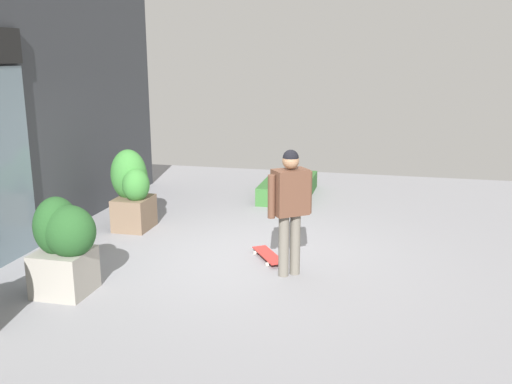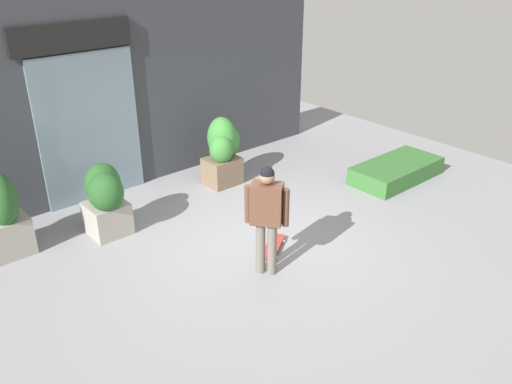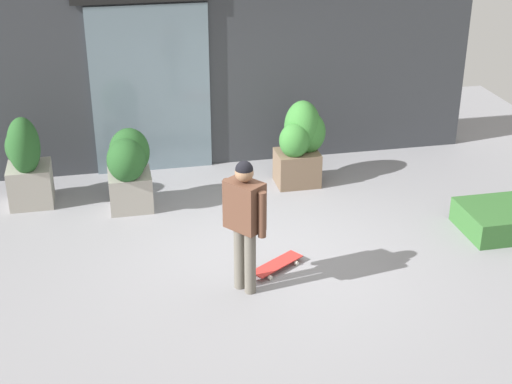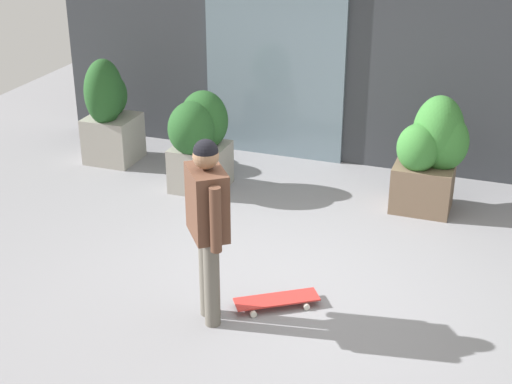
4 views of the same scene
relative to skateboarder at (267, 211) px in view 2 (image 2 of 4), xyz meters
name	(u,v)px [view 2 (image 2 of 4)]	position (x,y,z in m)	size (l,w,h in m)	color
ground_plane	(253,241)	(0.40, 0.76, -0.97)	(12.00, 12.00, 0.00)	gray
building_facade	(137,82)	(0.36, 3.86, 0.91)	(7.99, 0.31, 3.79)	#383A3F
skateboarder	(267,211)	(0.00, 0.00, 0.00)	(0.46, 0.49, 1.60)	#666056
skateboard	(273,246)	(0.46, 0.36, -0.91)	(0.72, 0.57, 0.08)	red
planter_box_left	(105,198)	(-1.15, 2.42, -0.35)	(0.60, 0.75, 1.14)	gray
planter_box_right	(223,149)	(1.39, 2.76, -0.30)	(0.74, 0.69, 1.26)	brown
planter_box_mid	(2,214)	(-2.53, 2.83, -0.32)	(0.59, 0.72, 1.32)	gray
hedge_ledge	(396,171)	(3.99, 0.71, -0.80)	(1.85, 0.90, 0.33)	#33662D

